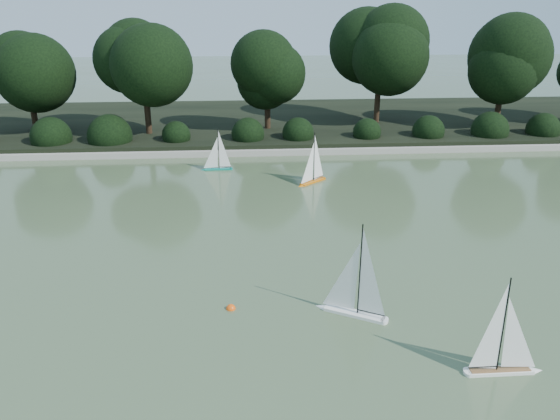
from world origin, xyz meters
name	(u,v)px	position (x,y,z in m)	size (l,w,h in m)	color
ground	(239,311)	(0.00, 0.00, 0.00)	(80.00, 80.00, 0.00)	#38472A
pond_coping	(239,153)	(0.00, 9.00, 0.09)	(40.00, 0.35, 0.18)	gray
far_bank	(239,123)	(0.00, 13.00, 0.15)	(40.00, 8.00, 0.30)	black
tree_line	(274,59)	(1.23, 11.44, 2.64)	(26.31, 3.93, 4.39)	black
shrub_hedge	(239,134)	(0.00, 9.90, 0.45)	(29.10, 1.10, 1.10)	black
sailboat_white_a	(349,299)	(1.68, -0.19, 0.25)	(1.10, 0.71, 1.60)	white
sailboat_white_b	(508,358)	(3.45, -1.72, 0.22)	(1.06, 0.17, 1.45)	white
sailboat_orange	(311,175)	(1.88, 6.17, 0.22)	(0.86, 0.78, 1.42)	orange
sailboat_teal	(215,163)	(-0.66, 7.53, 0.20)	(0.91, 0.16, 1.25)	#087B68
race_buoy	(231,309)	(-0.13, 0.07, 0.00)	(0.15, 0.15, 0.15)	#FF550D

